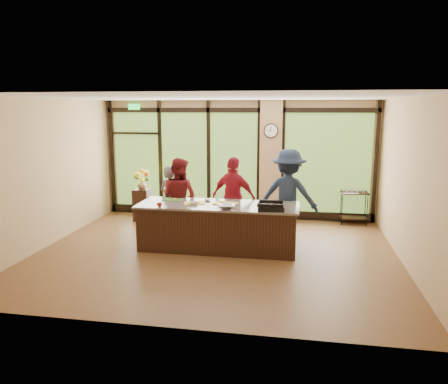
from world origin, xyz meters
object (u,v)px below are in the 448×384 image
at_px(cook_left, 171,200).
at_px(flower_stand, 143,205).
at_px(island_base, 218,228).
at_px(cook_right, 288,195).
at_px(bar_cart, 354,203).
at_px(roasting_pan, 271,208).

relative_size(cook_left, flower_stand, 1.96).
height_order(island_base, flower_stand, island_base).
relative_size(cook_right, bar_cart, 2.24).
xyz_separation_m(cook_left, roasting_pan, (2.30, -1.16, 0.18)).
bearing_deg(flower_stand, cook_right, -13.70).
xyz_separation_m(roasting_pan, bar_cart, (1.85, 2.77, -0.44)).
height_order(flower_stand, bar_cart, bar_cart).
height_order(island_base, cook_right, cook_right).
relative_size(cook_left, roasting_pan, 3.24).
relative_size(cook_right, flower_stand, 2.46).
distance_m(cook_left, flower_stand, 1.56).
bearing_deg(cook_right, roasting_pan, 84.67).
xyz_separation_m(cook_right, roasting_pan, (-0.29, -1.17, -0.02)).
bearing_deg(cook_left, cook_right, -155.85).
relative_size(island_base, cook_left, 1.98).
relative_size(roasting_pan, bar_cart, 0.55).
height_order(roasting_pan, flower_stand, roasting_pan).
distance_m(cook_left, cook_right, 2.60).
height_order(cook_right, roasting_pan, cook_right).
xyz_separation_m(cook_right, bar_cart, (1.56, 1.60, -0.46)).
relative_size(island_base, flower_stand, 3.89).
xyz_separation_m(roasting_pan, flower_stand, (-3.37, 2.23, -0.56)).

